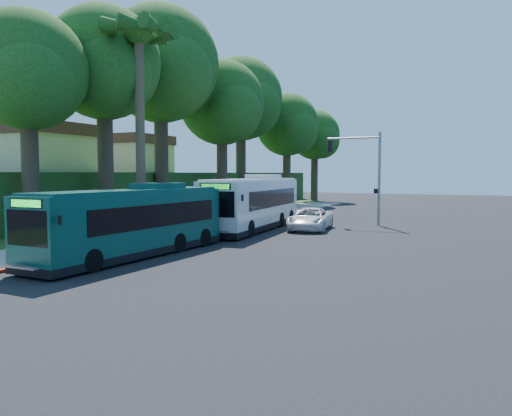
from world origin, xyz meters
The scene contains 19 objects.
ground centered at (0.00, 0.00, 0.00)m, with size 140.00×140.00×0.00m, color black.
sidewalk centered at (-7.30, 0.00, 0.06)m, with size 4.50×70.00×0.12m, color gray.
red_curb centered at (-5.00, -4.00, 0.07)m, with size 0.25×30.00×0.13m, color maroon.
grass_verge centered at (-13.00, 5.00, 0.03)m, with size 8.00×70.00×0.06m, color #234719.
bus_shelter centered at (-7.26, -2.86, 1.81)m, with size 3.20×1.51×2.55m.
stop_sign_pole centered at (-5.40, -5.00, 2.08)m, with size 0.35×0.06×3.17m.
traffic_signal_pole centered at (3.78, 10.00, 4.42)m, with size 4.10×0.30×7.00m.
palm_tree centered at (-8.20, -1.50, 12.38)m, with size 4.20×4.20×14.40m.
hillside_backdrop centered at (-26.30, 15.10, 2.44)m, with size 24.00×60.00×8.80m.
tree_0 centered at (-12.40, -0.02, 11.20)m, with size 8.40×8.00×15.70m.
tree_1 centered at (-13.37, 7.98, 12.73)m, with size 10.50×10.00×18.26m.
tree_2 centered at (-11.89, 15.98, 10.48)m, with size 8.82×8.40×15.12m.
tree_3 centered at (-13.88, 23.98, 11.98)m, with size 10.08×9.60×17.28m.
tree_4 centered at (-11.40, 31.98, 9.73)m, with size 8.40×8.00×14.14m.
tree_5 centered at (-10.41, 39.99, 8.96)m, with size 7.35×7.00×12.86m.
tree_6 centered at (-12.91, -6.01, 9.71)m, with size 7.56×7.20×13.74m.
white_bus centered at (-2.61, 3.86, 1.88)m, with size 4.03×13.15×3.86m.
teal_bus centered at (-2.74, -8.90, 1.68)m, with size 2.80×11.64×3.45m.
pickup centered at (1.07, 5.25, 0.76)m, with size 2.52×5.47×1.52m, color silver.
Camera 1 is at (12.50, -27.55, 3.93)m, focal length 35.00 mm.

